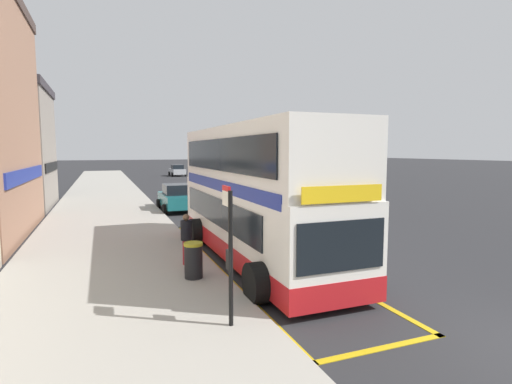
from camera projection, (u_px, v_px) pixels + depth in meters
ground_plane at (185, 190)px, 36.75m from camera, size 260.00×260.00×0.00m
pavement_near at (105, 192)px, 34.21m from camera, size 6.00×76.00×0.14m
double_decker_bus at (255, 198)px, 13.11m from camera, size 3.19×10.22×4.40m
bus_bay_markings at (255, 260)px, 13.17m from camera, size 2.99×12.89×0.01m
bus_stop_sign at (229, 245)px, 7.84m from camera, size 0.09×0.51×2.79m
parked_car_silver_across at (177, 170)px, 57.04m from camera, size 2.09×4.20×1.62m
parked_car_teal_distant at (177, 198)px, 23.99m from camera, size 2.09×4.20×1.62m
pedestrian_waiting_near_sign at (186, 237)px, 12.12m from camera, size 0.34×0.34×1.57m
litter_bin at (193, 260)px, 10.86m from camera, size 0.52×0.52×0.99m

